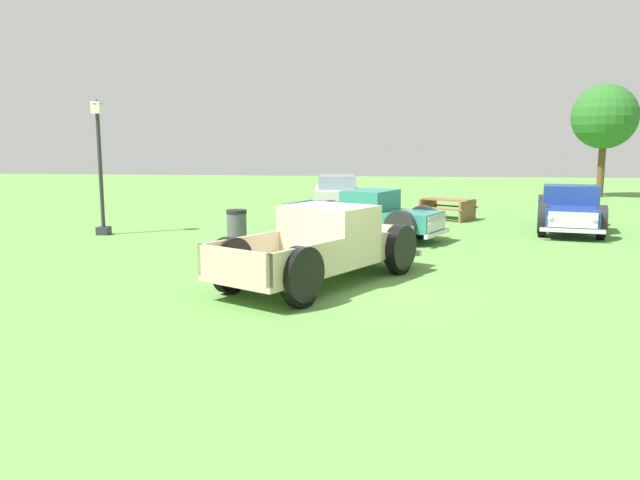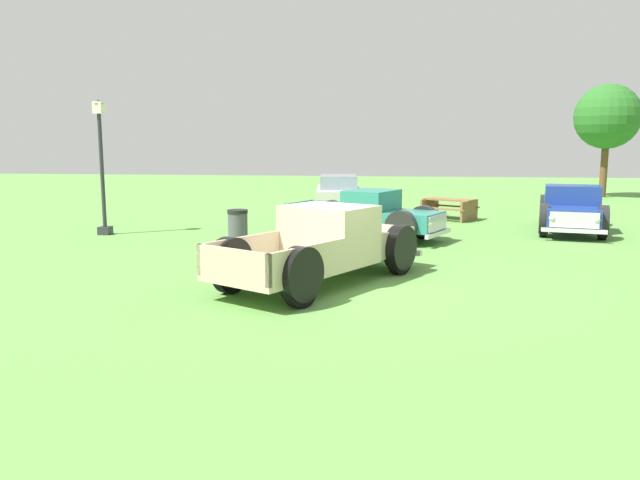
% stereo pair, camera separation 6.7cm
% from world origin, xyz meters
% --- Properties ---
extents(ground_plane, '(80.00, 80.00, 0.00)m').
position_xyz_m(ground_plane, '(0.00, 0.00, 0.00)').
color(ground_plane, '#5B9342').
extents(pickup_truck_foreground, '(4.14, 5.39, 1.58)m').
position_xyz_m(pickup_truck_foreground, '(-0.31, 0.60, 0.75)').
color(pickup_truck_foreground, '#C6B793').
rests_on(pickup_truck_foreground, ground_plane).
extents(pickup_truck_behind_left, '(2.79, 5.16, 1.50)m').
position_xyz_m(pickup_truck_behind_left, '(6.55, 8.47, 0.72)').
color(pickup_truck_behind_left, navy).
rests_on(pickup_truck_behind_left, ground_plane).
extents(pickup_truck_behind_right, '(5.04, 3.50, 1.46)m').
position_xyz_m(pickup_truck_behind_right, '(0.33, 6.30, 0.70)').
color(pickup_truck_behind_right, '#2D8475').
rests_on(pickup_truck_behind_right, ground_plane).
extents(sedan_distant_a, '(2.25, 4.54, 1.46)m').
position_xyz_m(sedan_distant_a, '(-1.49, 14.29, 0.77)').
color(sedan_distant_a, silver).
rests_on(sedan_distant_a, ground_plane).
extents(lamp_post_near, '(0.36, 0.36, 4.14)m').
position_xyz_m(lamp_post_near, '(-8.02, 6.16, 2.17)').
color(lamp_post_near, '#2D2D33').
rests_on(lamp_post_near, ground_plane).
extents(picnic_table, '(2.29, 2.17, 0.78)m').
position_xyz_m(picnic_table, '(2.93, 11.36, 0.49)').
color(picnic_table, olive).
rests_on(picnic_table, ground_plane).
extents(trash_can, '(0.59, 0.59, 0.95)m').
position_xyz_m(trash_can, '(-3.50, 5.15, 0.48)').
color(trash_can, '#4C4C51').
rests_on(trash_can, ground_plane).
extents(oak_tree_east, '(3.29, 3.29, 5.78)m').
position_xyz_m(oak_tree_east, '(11.59, 21.95, 4.10)').
color(oak_tree_east, brown).
rests_on(oak_tree_east, ground_plane).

